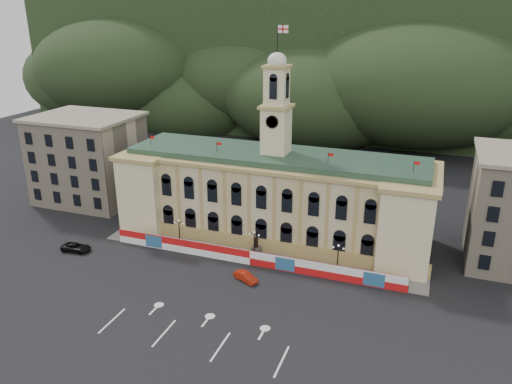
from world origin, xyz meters
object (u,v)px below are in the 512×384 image
(statue, at_px, (256,250))
(lamp_center, at_px, (254,243))
(red_sedan, at_px, (246,277))
(black_suv, at_px, (76,247))

(statue, height_order, lamp_center, lamp_center)
(statue, relative_size, red_sedan, 0.84)
(lamp_center, xyz_separation_m, black_suv, (-30.00, -7.85, -2.36))
(black_suv, bearing_deg, red_sedan, -94.24)
(lamp_center, relative_size, black_suv, 0.96)
(lamp_center, xyz_separation_m, red_sedan, (1.18, -7.02, -2.38))
(statue, bearing_deg, lamp_center, -90.00)
(statue, xyz_separation_m, red_sedan, (1.18, -8.02, -0.50))
(red_sedan, relative_size, black_suv, 0.83)
(lamp_center, bearing_deg, red_sedan, -80.46)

